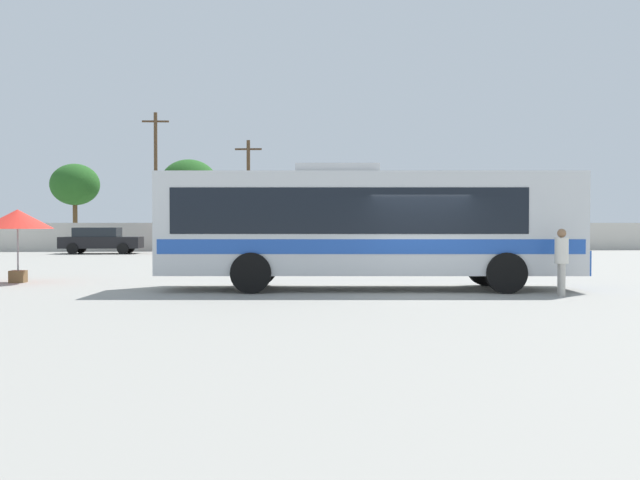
% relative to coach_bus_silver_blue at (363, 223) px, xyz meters
% --- Properties ---
extents(ground_plane, '(300.00, 300.00, 0.00)m').
position_rel_coach_bus_silver_blue_xyz_m(ground_plane, '(1.27, 8.73, -1.79)').
color(ground_plane, gray).
extents(perimeter_wall, '(80.00, 0.30, 1.79)m').
position_rel_coach_bus_silver_blue_xyz_m(perimeter_wall, '(1.27, 28.61, -0.90)').
color(perimeter_wall, beige).
rests_on(perimeter_wall, ground_plane).
extents(coach_bus_silver_blue, '(11.25, 3.41, 3.35)m').
position_rel_coach_bus_silver_blue_xyz_m(coach_bus_silver_blue, '(0.00, 0.00, 0.00)').
color(coach_bus_silver_blue, silver).
rests_on(coach_bus_silver_blue, ground_plane).
extents(attendant_by_bus_door, '(0.36, 0.36, 1.65)m').
position_rel_coach_bus_silver_blue_xyz_m(attendant_by_bus_door, '(4.56, -2.29, -0.86)').
color(attendant_by_bus_door, '#B7B2A8').
rests_on(attendant_by_bus_door, ground_plane).
extents(vendor_umbrella_near_gate_red, '(2.10, 2.10, 2.19)m').
position_rel_coach_bus_silver_blue_xyz_m(vendor_umbrella_near_gate_red, '(-10.02, 3.08, 0.06)').
color(vendor_umbrella_near_gate_red, gray).
rests_on(vendor_umbrella_near_gate_red, ground_plane).
extents(parked_car_leftmost_black, '(4.63, 2.09, 1.52)m').
position_rel_coach_bus_silver_blue_xyz_m(parked_car_leftmost_black, '(-12.13, 24.75, -0.99)').
color(parked_car_leftmost_black, black).
rests_on(parked_car_leftmost_black, ground_plane).
extents(parked_car_second_red, '(4.56, 2.23, 1.45)m').
position_rel_coach_bus_silver_blue_xyz_m(parked_car_second_red, '(-6.35, 24.53, -1.02)').
color(parked_car_second_red, red).
rests_on(parked_car_second_red, ground_plane).
extents(parked_car_third_black, '(4.27, 2.05, 1.53)m').
position_rel_coach_bus_silver_blue_xyz_m(parked_car_third_black, '(-0.54, 24.50, -0.99)').
color(parked_car_third_black, black).
rests_on(parked_car_third_black, ground_plane).
extents(utility_pole_near, '(1.80, 0.32, 7.35)m').
position_rel_coach_bus_silver_blue_xyz_m(utility_pole_near, '(-3.65, 31.14, 2.06)').
color(utility_pole_near, '#4C3823').
rests_on(utility_pole_near, ground_plane).
extents(utility_pole_far, '(1.80, 0.24, 9.24)m').
position_rel_coach_bus_silver_blue_xyz_m(utility_pole_far, '(-9.90, 31.80, 3.01)').
color(utility_pole_far, '#4C3823').
rests_on(utility_pole_far, ground_plane).
extents(roadside_tree_left, '(3.40, 3.40, 5.91)m').
position_rel_coach_bus_silver_blue_xyz_m(roadside_tree_left, '(-15.75, 33.87, 2.65)').
color(roadside_tree_left, brown).
rests_on(roadside_tree_left, ground_plane).
extents(roadside_tree_midleft, '(4.16, 4.16, 6.39)m').
position_rel_coach_bus_silver_blue_xyz_m(roadside_tree_midleft, '(-8.03, 35.44, 2.82)').
color(roadside_tree_midleft, brown).
rests_on(roadside_tree_midleft, ground_plane).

